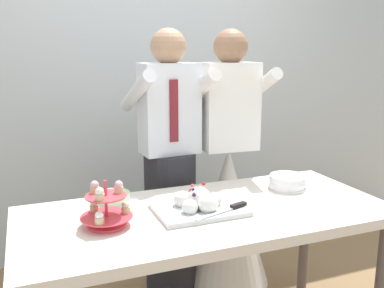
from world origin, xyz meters
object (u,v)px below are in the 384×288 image
main_cake_tray (199,204)px  plate_stack (288,182)px  cupcake_stand (106,209)px  round_cake (114,199)px  person_bride (228,199)px  person_groom (170,180)px  dessert_table (208,224)px

main_cake_tray → plate_stack: size_ratio=2.07×
cupcake_stand → main_cake_tray: 0.45m
round_cake → person_bride: 0.89m
cupcake_stand → person_groom: bearing=51.4°
dessert_table → plate_stack: bearing=14.5°
main_cake_tray → dessert_table: bearing=7.9°
cupcake_stand → main_cake_tray: (0.44, 0.01, -0.04)m
round_cake → person_groom: person_groom is taller
cupcake_stand → main_cake_tray: size_ratio=0.54×
person_groom → person_bride: 0.42m
cupcake_stand → person_bride: size_ratio=0.14×
plate_stack → main_cake_tray: bearing=-166.0°
dessert_table → person_groom: 0.63m
main_cake_tray → person_bride: person_bride is taller
dessert_table → main_cake_tray: 0.12m
cupcake_stand → plate_stack: 1.05m
main_cake_tray → cupcake_stand: bearing=-179.3°
dessert_table → person_bride: bearing=55.6°
cupcake_stand → round_cake: bearing=72.5°
dessert_table → cupcake_stand: 0.51m
cupcake_stand → person_bride: person_bride is taller
main_cake_tray → person_groom: bearing=84.3°
cupcake_stand → round_cake: cupcake_stand is taller
person_bride → cupcake_stand: bearing=-146.3°
dessert_table → plate_stack: size_ratio=8.67×
cupcake_stand → person_groom: (0.51, 0.64, -0.11)m
person_groom → person_bride: size_ratio=1.00×
dessert_table → cupcake_stand: size_ratio=7.83×
plate_stack → round_cake: bearing=172.9°
dessert_table → round_cake: bearing=147.1°
dessert_table → round_cake: 0.49m
dessert_table → round_cake: round_cake is taller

